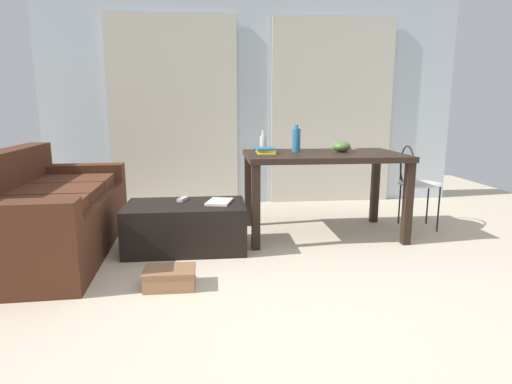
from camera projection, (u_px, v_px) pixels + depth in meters
ground_plane at (276, 250)px, 3.55m from camera, size 7.40×7.40×0.00m
wall_back at (254, 96)px, 5.19m from camera, size 5.07×0.10×2.64m
curtains at (254, 113)px, 5.15m from camera, size 3.46×0.03×2.25m
couch at (45, 214)px, 3.47m from camera, size 1.00×2.00×0.84m
coffee_table at (186, 226)px, 3.57m from camera, size 0.99×0.59×0.39m
craft_table at (323, 164)px, 3.89m from camera, size 1.42×0.85×0.77m
wire_chair at (414, 177)px, 4.15m from camera, size 0.41×0.42×0.82m
bottle_near at (296, 140)px, 3.95m from camera, size 0.08×0.08×0.25m
bottle_far at (263, 143)px, 4.05m from camera, size 0.06×0.06×0.19m
bowl at (342, 147)px, 3.95m from camera, size 0.17×0.17×0.10m
book_stack at (266, 151)px, 3.84m from camera, size 0.22×0.30×0.05m
scissors at (355, 149)px, 4.21m from camera, size 0.06×0.11×0.00m
tv_remote_primary at (183, 199)px, 3.66m from camera, size 0.10×0.15×0.02m
magazine at (219, 202)px, 3.57m from camera, size 0.25×0.31×0.02m
shoebox at (170, 278)px, 2.82m from camera, size 0.34×0.24×0.13m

